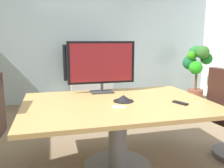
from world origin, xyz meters
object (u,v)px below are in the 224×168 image
Objects in this scene: conference_table at (118,118)px; potted_plant at (196,67)px; conference_phone at (123,99)px; tv_monitor at (102,64)px; wall_display_unit at (92,84)px; remote_control at (180,103)px.

potted_plant reaches higher than conference_table.
conference_table is 8.97× the size of conference_phone.
tv_monitor reaches higher than potted_plant.
potted_plant is 3.27m from conference_phone.
tv_monitor reaches higher than conference_table.
tv_monitor is (-0.07, 0.50, 0.53)m from conference_table.
wall_display_unit is 1.02× the size of potted_plant.
tv_monitor is at bearing -96.04° from wall_display_unit.
conference_table is at bearing -168.17° from conference_phone.
conference_table is 2.35× the size of tv_monitor.
potted_plant is at bearing -11.22° from wall_display_unit.
tv_monitor is at bearing 105.00° from conference_phone.
conference_table is at bearing -93.49° from wall_display_unit.
wall_display_unit is (0.23, 2.21, -0.68)m from tv_monitor.
conference_phone is (-0.10, -2.70, 0.35)m from wall_display_unit.
tv_monitor is 4.94× the size of remote_control.
potted_plant is (2.28, -0.45, 0.36)m from wall_display_unit.
conference_phone reaches higher than remote_control.
conference_table is 0.74m from tv_monitor.
potted_plant reaches higher than remote_control.
tv_monitor is 0.64× the size of wall_display_unit.
wall_display_unit is at bearing 76.13° from remote_control.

